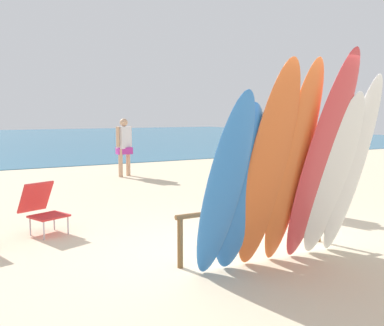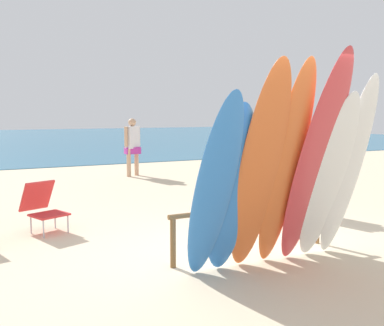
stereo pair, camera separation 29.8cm
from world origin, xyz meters
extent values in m
plane|color=beige|center=(0.00, 14.00, 0.00)|extent=(60.00, 60.00, 0.00)
cube|color=teal|center=(0.00, 30.99, 0.01)|extent=(60.00, 40.00, 0.02)
cylinder|color=brown|center=(-1.14, 0.00, 0.31)|extent=(0.07, 0.07, 0.63)
cylinder|color=brown|center=(1.14, 0.00, 0.31)|extent=(0.07, 0.07, 0.63)
cylinder|color=brown|center=(0.00, 0.00, 0.63)|extent=(2.40, 0.06, 0.06)
ellipsoid|color=#337AD1|center=(-0.95, -0.67, 1.06)|extent=(0.55, 0.87, 2.11)
ellipsoid|color=#337AD1|center=(-0.68, -0.56, 1.00)|extent=(0.59, 0.70, 2.00)
ellipsoid|color=orange|center=(-0.36, -0.67, 1.23)|extent=(0.56, 0.90, 2.46)
ellipsoid|color=orange|center=(0.02, -0.66, 1.24)|extent=(0.47, 0.86, 2.49)
ellipsoid|color=#D13D42|center=(0.37, -0.75, 1.30)|extent=(0.63, 1.01, 2.60)
ellipsoid|color=white|center=(0.67, -0.68, 1.07)|extent=(0.57, 0.83, 2.14)
ellipsoid|color=white|center=(0.98, -0.69, 1.17)|extent=(0.49, 0.80, 2.35)
cylinder|color=brown|center=(1.88, 1.90, 0.38)|extent=(0.12, 0.12, 0.76)
cylinder|color=brown|center=(2.17, 2.04, 0.38)|extent=(0.12, 0.12, 0.76)
cube|color=#2D4CB2|center=(2.02, 1.97, 0.70)|extent=(0.41, 0.25, 0.18)
cube|color=#2D4CB2|center=(2.02, 1.97, 1.06)|extent=(0.44, 0.36, 0.60)
sphere|color=brown|center=(2.02, 1.97, 1.47)|extent=(0.22, 0.22, 0.22)
cylinder|color=brown|center=(1.80, 1.86, 1.09)|extent=(0.09, 0.09, 0.53)
cylinder|color=brown|center=(2.25, 2.09, 1.09)|extent=(0.09, 0.09, 0.53)
cylinder|color=tan|center=(1.13, 7.87, 0.42)|extent=(0.13, 0.13, 0.84)
cylinder|color=tan|center=(0.83, 7.70, 0.42)|extent=(0.13, 0.13, 0.84)
cube|color=#B23399|center=(0.98, 7.79, 0.77)|extent=(0.45, 0.28, 0.20)
cube|color=silver|center=(0.98, 7.79, 1.17)|extent=(0.49, 0.41, 0.66)
sphere|color=tan|center=(0.98, 7.79, 1.62)|extent=(0.24, 0.24, 0.24)
cylinder|color=tan|center=(1.22, 7.92, 1.20)|extent=(0.10, 0.10, 0.58)
cylinder|color=tan|center=(0.74, 7.65, 1.20)|extent=(0.10, 0.10, 0.58)
cylinder|color=brown|center=(1.72, 3.27, 0.37)|extent=(0.11, 0.11, 0.73)
cylinder|color=brown|center=(1.85, 2.99, 0.37)|extent=(0.11, 0.11, 0.73)
cube|color=#DB333D|center=(1.78, 3.13, 0.67)|extent=(0.39, 0.24, 0.18)
cube|color=#DB333D|center=(1.78, 3.13, 1.02)|extent=(0.34, 0.43, 0.57)
sphere|color=brown|center=(1.78, 3.13, 1.41)|extent=(0.21, 0.21, 0.21)
cylinder|color=brown|center=(1.68, 3.35, 1.05)|extent=(0.09, 0.09, 0.51)
cylinder|color=brown|center=(1.88, 2.91, 1.05)|extent=(0.09, 0.09, 0.51)
cylinder|color=#B7B7BC|center=(-2.38, 2.02, 0.14)|extent=(0.02, 0.02, 0.28)
cylinder|color=#B7B7BC|center=(-1.99, 2.18, 0.14)|extent=(0.02, 0.02, 0.28)
cylinder|color=#B7B7BC|center=(-2.52, 2.37, 0.14)|extent=(0.02, 0.02, 0.28)
cylinder|color=#B7B7BC|center=(-2.13, 2.53, 0.14)|extent=(0.02, 0.02, 0.28)
cube|color=red|center=(-2.25, 2.28, 0.30)|extent=(0.63, 0.60, 0.03)
cube|color=red|center=(-2.39, 2.61, 0.55)|extent=(0.57, 0.46, 0.49)
camera|label=1|loc=(-3.48, -4.57, 1.86)|focal=40.76mm
camera|label=2|loc=(-3.22, -4.70, 1.86)|focal=40.76mm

